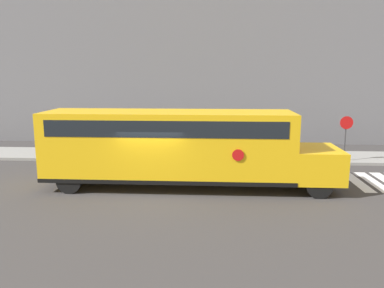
{
  "coord_description": "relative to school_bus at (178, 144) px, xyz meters",
  "views": [
    {
      "loc": [
        2.45,
        -14.24,
        4.63
      ],
      "look_at": [
        1.49,
        1.24,
        1.74
      ],
      "focal_mm": 35.0,
      "sensor_mm": 36.0,
      "label": 1
    }
  ],
  "objects": [
    {
      "name": "ground_plane",
      "position": [
        -0.95,
        -0.74,
        -1.81
      ],
      "size": [
        60.0,
        60.0,
        0.0
      ],
      "primitive_type": "plane",
      "color": "#3A3838"
    },
    {
      "name": "building_backdrop",
      "position": [
        -0.95,
        12.26,
        5.07
      ],
      "size": [
        32.0,
        4.0,
        13.77
      ],
      "color": "slate",
      "rests_on": "ground"
    },
    {
      "name": "school_bus",
      "position": [
        0.0,
        0.0,
        0.0
      ],
      "size": [
        11.91,
        2.57,
        3.16
      ],
      "color": "yellow",
      "rests_on": "ground"
    },
    {
      "name": "stop_sign",
      "position": [
        8.28,
        4.64,
        -0.17
      ],
      "size": [
        0.67,
        0.1,
        2.51
      ],
      "color": "#38383A",
      "rests_on": "ground"
    },
    {
      "name": "sidewalk_strip",
      "position": [
        -0.95,
        5.76,
        -1.74
      ],
      "size": [
        44.0,
        3.0,
        0.15
      ],
      "color": "gray",
      "rests_on": "ground"
    }
  ]
}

